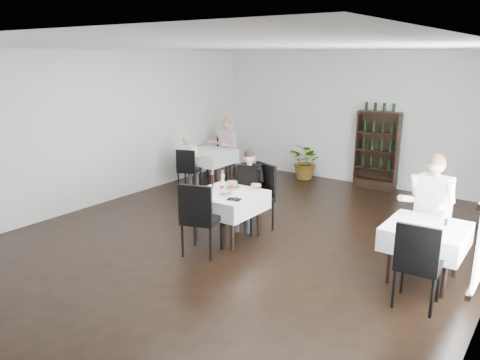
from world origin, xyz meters
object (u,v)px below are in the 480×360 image
(main_table, at_px, (227,201))
(diner_main, at_px, (248,183))
(wine_shelf, at_px, (377,151))
(potted_tree, at_px, (306,161))

(main_table, relative_size, diner_main, 0.75)
(wine_shelf, xyz_separation_m, main_table, (-0.90, -4.31, -0.23))
(main_table, bearing_deg, potted_tree, 99.97)
(wine_shelf, bearing_deg, main_table, -101.78)
(wine_shelf, bearing_deg, potted_tree, -172.58)
(wine_shelf, relative_size, potted_tree, 2.00)
(potted_tree, distance_m, diner_main, 3.61)
(wine_shelf, distance_m, main_table, 4.41)
(potted_tree, xyz_separation_m, diner_main, (0.72, -3.52, 0.36))
(wine_shelf, bearing_deg, diner_main, -103.59)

